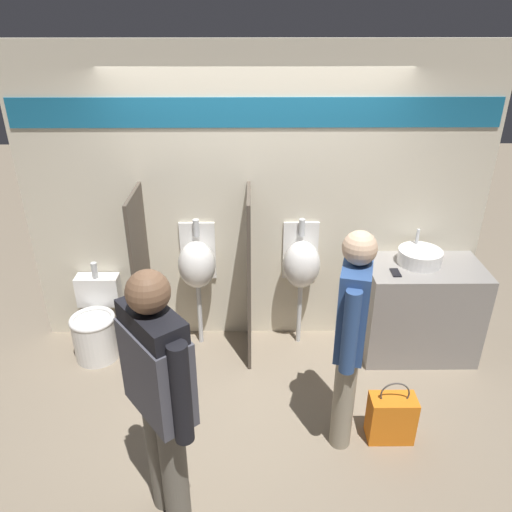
{
  "coord_description": "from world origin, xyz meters",
  "views": [
    {
      "loc": [
        -0.03,
        -3.54,
        2.94
      ],
      "look_at": [
        0.0,
        0.17,
        1.05
      ],
      "focal_mm": 35.0,
      "sensor_mm": 36.0,
      "label": 1
    }
  ],
  "objects_px": {
    "urinal_far": "(301,264)",
    "toilet": "(96,326)",
    "sink_basin": "(420,257)",
    "cell_phone": "(396,273)",
    "person_with_lanyard": "(351,333)",
    "person_in_vest": "(159,388)",
    "urinal_near_counter": "(197,265)",
    "shopping_bag": "(391,418)"
  },
  "relations": [
    {
      "from": "sink_basin",
      "to": "urinal_near_counter",
      "type": "bearing_deg",
      "value": 177.18
    },
    {
      "from": "cell_phone",
      "to": "person_in_vest",
      "type": "relative_size",
      "value": 0.08
    },
    {
      "from": "person_in_vest",
      "to": "toilet",
      "type": "bearing_deg",
      "value": -9.24
    },
    {
      "from": "person_with_lanyard",
      "to": "urinal_near_counter",
      "type": "bearing_deg",
      "value": 58.85
    },
    {
      "from": "person_in_vest",
      "to": "shopping_bag",
      "type": "bearing_deg",
      "value": -107.32
    },
    {
      "from": "cell_phone",
      "to": "person_in_vest",
      "type": "height_order",
      "value": "person_in_vest"
    },
    {
      "from": "sink_basin",
      "to": "person_in_vest",
      "type": "height_order",
      "value": "person_in_vest"
    },
    {
      "from": "urinal_far",
      "to": "person_with_lanyard",
      "type": "height_order",
      "value": "person_with_lanyard"
    },
    {
      "from": "person_with_lanyard",
      "to": "shopping_bag",
      "type": "height_order",
      "value": "person_with_lanyard"
    },
    {
      "from": "sink_basin",
      "to": "urinal_near_counter",
      "type": "xyz_separation_m",
      "value": [
        -1.96,
        0.1,
        -0.12
      ]
    },
    {
      "from": "urinal_near_counter",
      "to": "person_in_vest",
      "type": "distance_m",
      "value": 1.83
    },
    {
      "from": "sink_basin",
      "to": "person_in_vest",
      "type": "distance_m",
      "value": 2.63
    },
    {
      "from": "sink_basin",
      "to": "urinal_near_counter",
      "type": "distance_m",
      "value": 1.97
    },
    {
      "from": "cell_phone",
      "to": "person_with_lanyard",
      "type": "xyz_separation_m",
      "value": [
        -0.55,
        -0.92,
        0.04
      ]
    },
    {
      "from": "cell_phone",
      "to": "urinal_far",
      "type": "bearing_deg",
      "value": 160.13
    },
    {
      "from": "cell_phone",
      "to": "urinal_near_counter",
      "type": "height_order",
      "value": "urinal_near_counter"
    },
    {
      "from": "sink_basin",
      "to": "person_with_lanyard",
      "type": "bearing_deg",
      "value": -126.09
    },
    {
      "from": "urinal_near_counter",
      "to": "person_in_vest",
      "type": "bearing_deg",
      "value": -90.85
    },
    {
      "from": "urinal_near_counter",
      "to": "person_with_lanyard",
      "type": "bearing_deg",
      "value": -45.71
    },
    {
      "from": "urinal_near_counter",
      "to": "toilet",
      "type": "distance_m",
      "value": 1.1
    },
    {
      "from": "sink_basin",
      "to": "urinal_near_counter",
      "type": "relative_size",
      "value": 0.31
    },
    {
      "from": "sink_basin",
      "to": "person_in_vest",
      "type": "xyz_separation_m",
      "value": [
        -1.99,
        -1.72,
        0.07
      ]
    },
    {
      "from": "cell_phone",
      "to": "toilet",
      "type": "height_order",
      "value": "cell_phone"
    },
    {
      "from": "urinal_far",
      "to": "person_in_vest",
      "type": "relative_size",
      "value": 0.7
    },
    {
      "from": "toilet",
      "to": "person_in_vest",
      "type": "height_order",
      "value": "person_in_vest"
    },
    {
      "from": "person_in_vest",
      "to": "shopping_bag",
      "type": "relative_size",
      "value": 3.34
    },
    {
      "from": "urinal_far",
      "to": "cell_phone",
      "type": "bearing_deg",
      "value": -19.87
    },
    {
      "from": "urinal_near_counter",
      "to": "urinal_far",
      "type": "height_order",
      "value": "same"
    },
    {
      "from": "sink_basin",
      "to": "urinal_far",
      "type": "xyz_separation_m",
      "value": [
        -1.02,
        0.1,
        -0.12
      ]
    },
    {
      "from": "shopping_bag",
      "to": "urinal_near_counter",
      "type": "bearing_deg",
      "value": 141.13
    },
    {
      "from": "person_with_lanyard",
      "to": "shopping_bag",
      "type": "relative_size",
      "value": 3.21
    },
    {
      "from": "cell_phone",
      "to": "person_with_lanyard",
      "type": "height_order",
      "value": "person_with_lanyard"
    },
    {
      "from": "toilet",
      "to": "person_in_vest",
      "type": "bearing_deg",
      "value": -61.01
    },
    {
      "from": "urinal_far",
      "to": "toilet",
      "type": "distance_m",
      "value": 1.97
    },
    {
      "from": "person_in_vest",
      "to": "person_with_lanyard",
      "type": "bearing_deg",
      "value": -100.53
    },
    {
      "from": "toilet",
      "to": "person_with_lanyard",
      "type": "bearing_deg",
      "value": -25.91
    },
    {
      "from": "urinal_far",
      "to": "toilet",
      "type": "height_order",
      "value": "urinal_far"
    },
    {
      "from": "person_with_lanyard",
      "to": "shopping_bag",
      "type": "distance_m",
      "value": 0.82
    },
    {
      "from": "cell_phone",
      "to": "shopping_bag",
      "type": "height_order",
      "value": "cell_phone"
    },
    {
      "from": "cell_phone",
      "to": "urinal_near_counter",
      "type": "bearing_deg",
      "value": 170.75
    },
    {
      "from": "sink_basin",
      "to": "cell_phone",
      "type": "bearing_deg",
      "value": -144.19
    },
    {
      "from": "sink_basin",
      "to": "toilet",
      "type": "bearing_deg",
      "value": -178.53
    }
  ]
}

